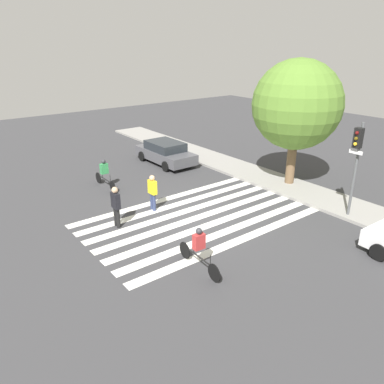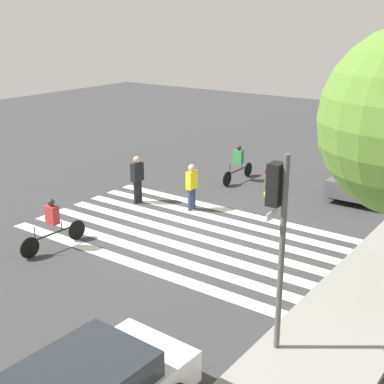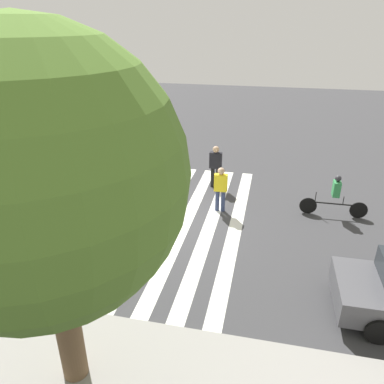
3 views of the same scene
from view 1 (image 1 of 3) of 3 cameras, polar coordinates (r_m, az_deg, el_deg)
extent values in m
plane|color=#38383A|center=(16.82, 0.78, -3.94)|extent=(60.00, 60.00, 0.00)
cube|color=gray|center=(20.94, 14.35, 0.88)|extent=(36.00, 2.50, 0.14)
cube|color=silver|center=(18.78, -4.22, -1.13)|extent=(0.45, 10.00, 0.01)
cube|color=silver|center=(18.11, -2.67, -2.00)|extent=(0.45, 10.00, 0.01)
cube|color=silver|center=(17.45, -1.01, -2.93)|extent=(0.45, 10.00, 0.01)
cube|color=silver|center=(16.82, 0.78, -3.93)|extent=(0.45, 10.00, 0.01)
cube|color=silver|center=(16.21, 2.72, -5.00)|extent=(0.45, 10.00, 0.01)
cube|color=silver|center=(15.62, 4.81, -6.14)|extent=(0.45, 10.00, 0.01)
cube|color=silver|center=(15.07, 7.07, -7.37)|extent=(0.45, 10.00, 0.01)
cylinder|color=#515456|center=(17.53, 23.58, 2.81)|extent=(0.12, 0.12, 4.28)
cube|color=black|center=(16.96, 24.00, 7.53)|extent=(0.32, 0.26, 0.84)
cube|color=silver|center=(17.10, 23.69, 5.59)|extent=(0.60, 0.02, 0.16)
sphere|color=#590F0F|center=(16.78, 23.84, 8.23)|extent=(0.15, 0.15, 0.15)
sphere|color=#59470F|center=(16.83, 23.72, 7.47)|extent=(0.15, 0.15, 0.15)
sphere|color=gold|center=(16.88, 23.61, 6.71)|extent=(0.15, 0.15, 0.15)
cylinder|color=brown|center=(20.95, 14.86, 4.46)|extent=(0.48, 0.48, 2.64)
sphere|color=#567F2D|center=(20.29, 15.70, 12.68)|extent=(4.59, 4.59, 4.59)
cylinder|color=black|center=(16.28, -11.54, -3.66)|extent=(0.16, 0.16, 0.86)
cylinder|color=black|center=(16.10, -11.18, -3.94)|extent=(0.16, 0.16, 0.86)
cube|color=black|center=(15.88, -11.57, -1.29)|extent=(0.51, 0.24, 0.68)
sphere|color=tan|center=(15.70, -11.70, 0.30)|extent=(0.27, 0.27, 0.27)
cylinder|color=navy|center=(17.62, -6.15, -1.38)|extent=(0.15, 0.15, 0.82)
cylinder|color=navy|center=(17.45, -5.78, -1.60)|extent=(0.15, 0.15, 0.82)
cube|color=yellow|center=(17.26, -6.06, 0.74)|extent=(0.48, 0.23, 0.65)
sphere|color=tan|center=(17.10, -6.12, 2.15)|extent=(0.25, 0.25, 0.25)
cylinder|color=black|center=(12.51, 3.40, -12.21)|extent=(0.64, 0.07, 0.63)
cylinder|color=black|center=(13.70, -1.10, -8.88)|extent=(0.64, 0.07, 0.63)
cube|color=black|center=(13.00, 1.04, -9.83)|extent=(1.47, 0.11, 0.04)
cylinder|color=black|center=(13.13, 0.26, -8.66)|extent=(0.03, 0.03, 0.32)
cylinder|color=black|center=(12.45, 2.81, -10.33)|extent=(0.03, 0.03, 0.40)
cube|color=#B73333|center=(12.69, 1.06, -7.54)|extent=(0.26, 0.41, 0.55)
sphere|color=#333338|center=(12.50, 1.07, -5.97)|extent=(0.22, 0.22, 0.22)
cylinder|color=black|center=(19.97, -11.99, 0.80)|extent=(0.62, 0.04, 0.62)
cylinder|color=black|center=(21.47, -14.08, 2.11)|extent=(0.62, 0.04, 0.62)
cube|color=black|center=(20.66, -13.11, 1.92)|extent=(1.48, 0.04, 0.04)
cylinder|color=black|center=(20.87, -13.51, 2.56)|extent=(0.03, 0.03, 0.32)
cylinder|color=black|center=(20.03, -12.35, 1.96)|extent=(0.03, 0.03, 0.40)
cube|color=#338C4C|center=(20.47, -13.25, 3.49)|extent=(0.24, 0.40, 0.55)
sphere|color=#333338|center=(20.35, -13.35, 4.54)|extent=(0.22, 0.22, 0.22)
cube|color=#4C4C51|center=(24.32, -4.07, 5.70)|extent=(4.51, 1.93, 0.64)
cube|color=#23282D|center=(24.16, -4.11, 7.03)|extent=(2.49, 1.76, 0.54)
cylinder|color=black|center=(23.82, -0.31, 4.76)|extent=(0.64, 0.20, 0.64)
cylinder|color=black|center=(22.79, -4.01, 3.91)|extent=(0.64, 0.20, 0.64)
cylinder|color=black|center=(26.00, -4.09, 6.17)|extent=(0.64, 0.20, 0.64)
cylinder|color=black|center=(25.06, -7.61, 5.43)|extent=(0.64, 0.20, 0.64)
cylinder|color=black|center=(15.15, 26.59, -8.20)|extent=(0.65, 0.22, 0.64)
camera|label=2|loc=(19.03, 56.84, 10.44)|focal=50.00mm
camera|label=3|loc=(25.80, 16.62, 19.25)|focal=35.00mm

